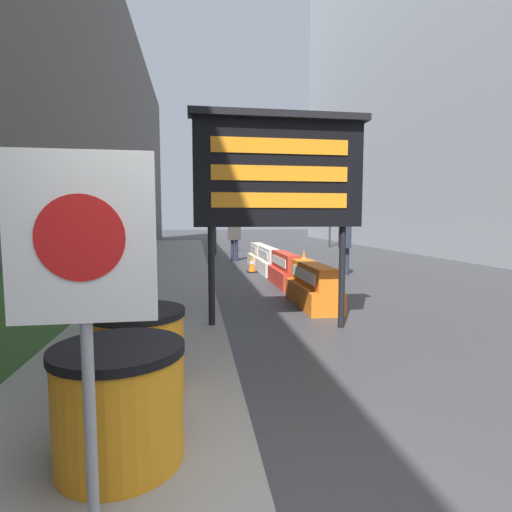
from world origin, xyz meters
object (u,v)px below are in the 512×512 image
at_px(barrel_drum_foreground, 120,403).
at_px(traffic_light_far_side, 331,196).
at_px(jersey_barrier_cream, 258,256).
at_px(pedestrian_passerby, 345,242).
at_px(message_board, 279,173).
at_px(barrel_drum_middle, 138,351).
at_px(traffic_light_near_curb, 215,200).
at_px(warning_sign, 83,267).
at_px(traffic_cone_near, 258,259).
at_px(traffic_cone_mid, 252,264).
at_px(traffic_cone_far, 304,262).
at_px(pedestrian_worker, 234,235).
at_px(jersey_barrier_orange_near, 313,287).
at_px(jersey_barrier_red_striped, 285,271).
at_px(jersey_barrier_white, 268,262).

bearing_deg(barrel_drum_foreground, traffic_light_far_side, 67.21).
bearing_deg(jersey_barrier_cream, pedestrian_passerby, -51.55).
bearing_deg(message_board, pedestrian_passerby, 60.02).
bearing_deg(barrel_drum_middle, traffic_light_near_curb, 84.49).
relative_size(warning_sign, traffic_cone_near, 3.44).
height_order(barrel_drum_middle, jersey_barrier_cream, barrel_drum_middle).
bearing_deg(traffic_cone_mid, barrel_drum_middle, -104.60).
relative_size(message_board, traffic_light_far_side, 0.78).
bearing_deg(jersey_barrier_cream, traffic_cone_far, -64.17).
relative_size(barrel_drum_foreground, warning_sign, 0.44).
bearing_deg(warning_sign, pedestrian_worker, 81.47).
height_order(warning_sign, jersey_barrier_orange_near, warning_sign).
relative_size(barrel_drum_middle, jersey_barrier_orange_near, 0.43).
bearing_deg(jersey_barrier_orange_near, pedestrian_passerby, 61.21).
bearing_deg(message_board, pedestrian_worker, 88.21).
height_order(jersey_barrier_cream, pedestrian_worker, pedestrian_worker).
relative_size(jersey_barrier_cream, traffic_light_near_curb, 0.47).
bearing_deg(traffic_cone_mid, jersey_barrier_orange_near, -84.39).
xyz_separation_m(message_board, pedestrian_worker, (0.32, 10.18, -1.36)).
distance_m(message_board, traffic_cone_far, 6.86).
bearing_deg(barrel_drum_middle, traffic_cone_far, 65.19).
relative_size(traffic_cone_near, traffic_light_far_side, 0.13).
distance_m(jersey_barrier_red_striped, traffic_light_far_side, 14.26).
bearing_deg(warning_sign, jersey_barrier_cream, 77.11).
distance_m(barrel_drum_foreground, traffic_cone_near, 11.98).
height_order(traffic_light_near_curb, traffic_light_far_side, traffic_light_far_side).
distance_m(barrel_drum_foreground, message_board, 4.22).
distance_m(jersey_barrier_red_striped, traffic_cone_near, 4.24).
bearing_deg(pedestrian_passerby, traffic_light_near_curb, -148.98).
xyz_separation_m(barrel_drum_foreground, traffic_cone_mid, (2.31, 9.98, -0.25)).
bearing_deg(jersey_barrier_red_striped, traffic_cone_mid, 100.94).
bearing_deg(jersey_barrier_white, barrel_drum_foreground, -106.02).
bearing_deg(traffic_cone_mid, traffic_cone_far, -16.30).
bearing_deg(warning_sign, traffic_cone_mid, 77.55).
bearing_deg(message_board, jersey_barrier_white, 80.87).
distance_m(barrel_drum_foreground, warning_sign, 1.16).
relative_size(barrel_drum_foreground, pedestrian_worker, 0.48).
height_order(message_board, traffic_cone_mid, message_board).
relative_size(jersey_barrier_white, pedestrian_passerby, 1.18).
height_order(jersey_barrier_red_striped, pedestrian_passerby, pedestrian_passerby).
xyz_separation_m(jersey_barrier_red_striped, traffic_cone_far, (1.09, 2.10, -0.00)).
bearing_deg(traffic_light_near_curb, traffic_light_far_side, 28.74).
bearing_deg(jersey_barrier_red_striped, pedestrian_passerby, 35.09).
bearing_deg(message_board, barrel_drum_middle, -128.04).
distance_m(traffic_cone_near, pedestrian_passerby, 3.57).
xyz_separation_m(barrel_drum_foreground, jersey_barrier_red_striped, (2.80, 7.41, -0.15)).
height_order(message_board, jersey_barrier_white, message_board).
xyz_separation_m(warning_sign, traffic_cone_far, (3.93, 10.13, -1.13)).
relative_size(message_board, traffic_light_near_curb, 0.92).
bearing_deg(jersey_barrier_orange_near, traffic_cone_mid, 95.61).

